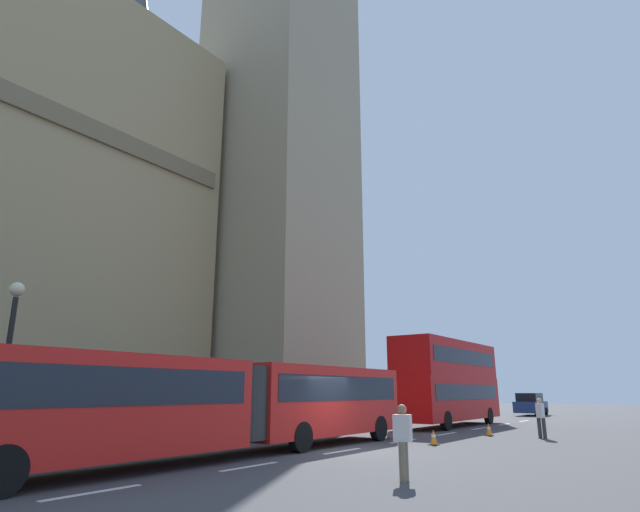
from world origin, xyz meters
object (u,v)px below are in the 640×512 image
articulated_bus (232,399)px  traffic_cone_middle (489,429)px  street_lamp (7,355)px  pedestrian_by_kerb (541,417)px  traffic_cone_west (434,437)px  sedan_lead (531,404)px  pedestrian_near_cones (403,439)px  double_decker_bus (448,379)px

articulated_bus → traffic_cone_middle: articulated_bus is taller
street_lamp → pedestrian_by_kerb: (17.54, -10.90, -2.14)m
traffic_cone_west → sedan_lead: bearing=7.0°
traffic_cone_middle → pedestrian_by_kerb: pedestrian_by_kerb is taller
pedestrian_near_cones → double_decker_bus: bearing=18.8°
articulated_bus → traffic_cone_middle: (12.60, -4.03, -1.46)m
articulated_bus → pedestrian_by_kerb: articulated_bus is taller
articulated_bus → sedan_lead: bearing=-0.4°
traffic_cone_west → pedestrian_near_cones: size_ratio=0.34×
street_lamp → articulated_bus: bearing=-41.9°
pedestrian_by_kerb → pedestrian_near_cones: bearing=-179.5°
pedestrian_by_kerb → articulated_bus: bearing=153.0°
traffic_cone_west → traffic_cone_middle: size_ratio=1.00×
traffic_cone_middle → street_lamp: (-17.61, 8.54, 2.77)m
double_decker_bus → street_lamp: 23.57m
pedestrian_near_cones → pedestrian_by_kerb: size_ratio=1.00×
double_decker_bus → traffic_cone_middle: (-5.52, -4.04, -2.43)m
sedan_lead → traffic_cone_west: bearing=-173.0°
double_decker_bus → sedan_lead: 17.43m
articulated_bus → pedestrian_by_kerb: 14.09m
traffic_cone_middle → pedestrian_by_kerb: 2.44m
traffic_cone_west → pedestrian_by_kerb: 6.05m
traffic_cone_west → street_lamp: size_ratio=0.11×
traffic_cone_west → street_lamp: street_lamp is taller
pedestrian_by_kerb → sedan_lead: bearing=15.0°
pedestrian_near_cones → traffic_cone_west: bearing=19.2°
pedestrian_by_kerb → double_decker_bus: bearing=48.9°
traffic_cone_west → pedestrian_near_cones: 8.63m
sedan_lead → pedestrian_near_cones: 36.95m
double_decker_bus → street_lamp: street_lamp is taller
street_lamp → pedestrian_by_kerb: bearing=-31.9°
traffic_cone_west → double_decker_bus: bearing=18.6°
articulated_bus → pedestrian_by_kerb: (12.53, -6.39, -0.83)m
double_decker_bus → pedestrian_near_cones: (-19.08, -6.51, -1.80)m
articulated_bus → sedan_lead: size_ratio=4.09×
articulated_bus → street_lamp: size_ratio=3.42×
pedestrian_by_kerb → street_lamp: bearing=148.1°
sedan_lead → pedestrian_by_kerb: (-22.92, -6.16, -0.00)m
articulated_bus → traffic_cone_middle: 13.31m
articulated_bus → traffic_cone_west: 8.18m
articulated_bus → double_decker_bus: 18.14m
articulated_bus → street_lamp: bearing=138.1°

